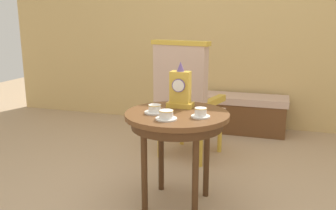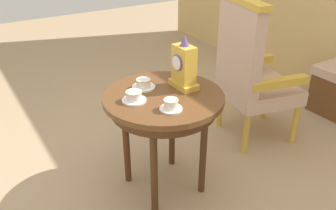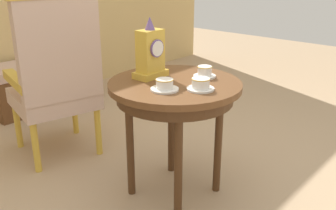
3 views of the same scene
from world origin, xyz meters
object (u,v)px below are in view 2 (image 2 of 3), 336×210
Objects in this scene: teacup_right at (134,97)px; armchair at (250,70)px; mantel_clock at (184,67)px; teacup_center at (171,105)px; side_table at (164,106)px; teacup_left at (143,84)px.

teacup_right is 0.12× the size of armchair.
armchair is at bearing 101.61° from mantel_clock.
mantel_clock is at bearing 132.21° from teacup_center.
teacup_center is at bearing -47.79° from mantel_clock.
armchair reaches higher than mantel_clock.
teacup_right reaches higher than side_table.
armchair is (-0.03, 0.94, -0.13)m from teacup_left.
armchair reaches higher than teacup_right.
side_table is 2.17× the size of mantel_clock.
teacup_right is 0.23m from teacup_center.
armchair reaches higher than teacup_center.
mantel_clock is (0.12, 0.21, 0.11)m from teacup_left.
teacup_center is 0.32m from mantel_clock.
side_table is 0.22m from teacup_right.
mantel_clock reaches higher than teacup_left.
teacup_center is at bearing -19.89° from side_table.
teacup_left reaches higher than side_table.
teacup_center reaches higher than teacup_left.
mantel_clock is at bearing 90.61° from teacup_right.
teacup_center is at bearing 31.36° from teacup_right.
side_table is 5.05× the size of teacup_left.
armchair is at bearing 91.67° from teacup_left.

